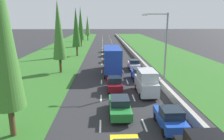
{
  "coord_description": "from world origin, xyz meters",
  "views": [
    {
      "loc": [
        -1.45,
        0.18,
        8.07
      ],
      "look_at": [
        -0.09,
        32.79,
        0.27
      ],
      "focal_mm": 33.16,
      "sensor_mm": 36.0,
      "label": 1
    }
  ],
  "objects": [
    {
      "name": "green_sedan_centre_lane",
      "position": [
        -0.08,
        17.0,
        0.81
      ],
      "size": [
        1.82,
        4.5,
        1.64
      ],
      "color": "#237A33",
      "rests_on": "ground"
    },
    {
      "name": "lane_markings",
      "position": [
        0.0,
        60.0,
        0.01
      ],
      "size": [
        3.64,
        116.0,
        0.01
      ],
      "color": "white",
      "rests_on": "ground"
    },
    {
      "name": "silver_van_right_lane",
      "position": [
        3.3,
        22.07,
        1.4
      ],
      "size": [
        1.96,
        4.9,
        2.82
      ],
      "color": "silver",
      "rests_on": "ground"
    },
    {
      "name": "black_hatchback_centre_lane",
      "position": [
        -0.16,
        55.11,
        0.84
      ],
      "size": [
        1.74,
        3.9,
        1.72
      ],
      "color": "black",
      "rests_on": "ground"
    },
    {
      "name": "ground_plane",
      "position": [
        0.0,
        60.0,
        0.0
      ],
      "size": [
        300.0,
        300.0,
        0.0
      ],
      "primitive_type": "plane",
      "color": "#28282B",
      "rests_on": "ground"
    },
    {
      "name": "yellow_sedan_centre_lane_sixth",
      "position": [
        -0.03,
        47.99,
        0.81
      ],
      "size": [
        1.82,
        4.5,
        1.64
      ],
      "color": "yellow",
      "rests_on": "ground"
    },
    {
      "name": "poplar_tree_fifth",
      "position": [
        -7.86,
        86.9,
        6.09
      ],
      "size": [
        2.05,
        2.05,
        10.08
      ],
      "color": "#4C3823",
      "rests_on": "ground"
    },
    {
      "name": "street_light_mast",
      "position": [
        5.96,
        25.43,
        5.23
      ],
      "size": [
        3.2,
        0.28,
        9.0
      ],
      "color": "gray",
      "rests_on": "ground"
    },
    {
      "name": "grass_verge_left",
      "position": [
        -12.65,
        60.0,
        0.02
      ],
      "size": [
        14.0,
        140.0,
        0.04
      ],
      "primitive_type": "cube",
      "color": "#2D6623",
      "rests_on": "ground"
    },
    {
      "name": "blue_hatchback_right_lane_fourth",
      "position": [
        3.41,
        27.78,
        0.84
      ],
      "size": [
        1.74,
        3.9,
        1.72
      ],
      "color": "#1E47B7",
      "rests_on": "ground"
    },
    {
      "name": "poplar_tree_second",
      "position": [
        -8.28,
        32.53,
        6.63
      ],
      "size": [
        2.08,
        2.08,
        11.16
      ],
      "color": "#4C3823",
      "rests_on": "ground"
    },
    {
      "name": "grass_verge_right",
      "position": [
        14.35,
        60.0,
        0.02
      ],
      "size": [
        14.0,
        140.0,
        0.04
      ],
      "primitive_type": "cube",
      "color": "#2D6623",
      "rests_on": "ground"
    },
    {
      "name": "maroon_hatchback_centre_lane",
      "position": [
        -0.17,
        23.48,
        0.84
      ],
      "size": [
        1.74,
        3.9,
        1.72
      ],
      "color": "maroon",
      "rests_on": "ground"
    },
    {
      "name": "blue_box_truck_centre_lane",
      "position": [
        -0.13,
        31.7,
        2.18
      ],
      "size": [
        2.46,
        9.4,
        4.18
      ],
      "color": "black",
      "rests_on": "ground"
    },
    {
      "name": "white_hatchback_right_lane",
      "position": [
        3.69,
        34.25,
        0.84
      ],
      "size": [
        1.74,
        3.9,
        1.72
      ],
      "color": "white",
      "rests_on": "ground"
    },
    {
      "name": "poplar_tree_fourth",
      "position": [
        -8.48,
        66.66,
        7.26
      ],
      "size": [
        2.11,
        2.11,
        12.41
      ],
      "color": "#4C3823",
      "rests_on": "ground"
    },
    {
      "name": "poplar_tree_third",
      "position": [
        -7.6,
        48.46,
        6.6
      ],
      "size": [
        2.08,
        2.08,
        11.09
      ],
      "color": "#4C3823",
      "rests_on": "ground"
    },
    {
      "name": "blue_hatchback_right_lane",
      "position": [
        3.58,
        14.44,
        0.84
      ],
      "size": [
        1.74,
        3.9,
        1.72
      ],
      "color": "#1E47B7",
      "rests_on": "ground"
    },
    {
      "name": "green_hatchback_centre_lane",
      "position": [
        0.23,
        41.4,
        0.84
      ],
      "size": [
        1.74,
        3.9,
        1.72
      ],
      "color": "#237A33",
      "rests_on": "ground"
    },
    {
      "name": "median_barrier",
      "position": [
        5.7,
        60.0,
        0.42
      ],
      "size": [
        0.44,
        120.0,
        0.85
      ],
      "primitive_type": "cube",
      "color": "#9E9B93",
      "rests_on": "ground"
    }
  ]
}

